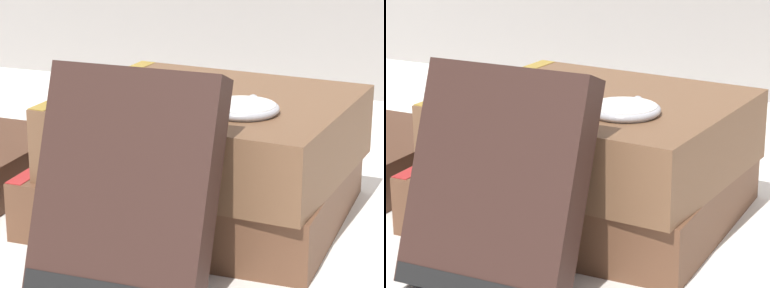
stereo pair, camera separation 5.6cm
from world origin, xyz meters
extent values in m
plane|color=white|center=(0.00, 0.00, 0.00)|extent=(3.00, 3.00, 0.00)
cube|color=brown|center=(-0.02, 0.02, 0.02)|extent=(0.21, 0.18, 0.04)
cube|color=#B22323|center=(-0.11, 0.02, 0.02)|extent=(0.01, 0.17, 0.04)
cube|color=brown|center=(-0.01, 0.01, 0.07)|extent=(0.20, 0.18, 0.05)
cube|color=olive|center=(-0.09, 0.02, 0.07)|extent=(0.02, 0.16, 0.05)
cube|color=#331E19|center=(-0.02, -0.10, 0.07)|extent=(0.10, 0.07, 0.13)
cylinder|color=white|center=(0.03, -0.02, 0.09)|extent=(0.04, 0.04, 0.01)
torus|color=#B2B2B7|center=(0.03, -0.02, 0.09)|extent=(0.05, 0.05, 0.01)
sphere|color=#B2B2B7|center=(0.03, 0.01, 0.09)|extent=(0.01, 0.01, 0.01)
torus|color=#4C3828|center=(-0.10, 0.19, 0.00)|extent=(0.05, 0.05, 0.00)
torus|color=#4C3828|center=(-0.05, 0.17, 0.00)|extent=(0.05, 0.05, 0.00)
cylinder|color=#4C3828|center=(-0.08, 0.18, 0.00)|extent=(0.02, 0.01, 0.00)
camera|label=1|loc=(0.19, -0.55, 0.25)|focal=85.00mm
camera|label=2|loc=(0.24, -0.53, 0.25)|focal=85.00mm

